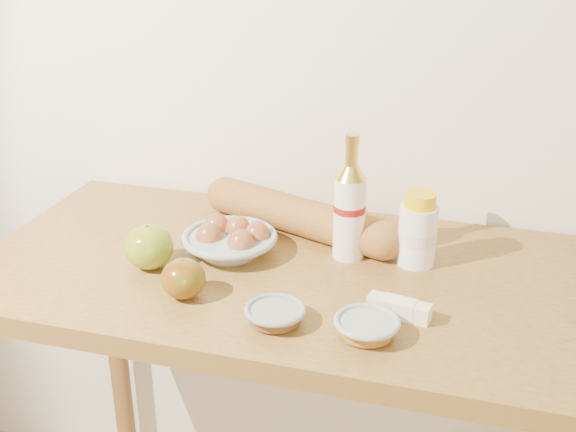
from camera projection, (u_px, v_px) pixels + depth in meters
The scene contains 11 objects.
back_wall at pixel (337, 23), 1.48m from camera, with size 3.50×0.02×2.60m, color white.
table at pixel (292, 324), 1.40m from camera, with size 1.20×0.60×0.90m.
bourbon_bottle at pixel (350, 209), 1.36m from camera, with size 0.07×0.07×0.25m.
cream_bottle at pixel (418, 231), 1.35m from camera, with size 0.09×0.09×0.14m.
egg_bowl at pixel (231, 241), 1.40m from camera, with size 0.21×0.21×0.07m.
baguette at pixel (299, 216), 1.48m from camera, with size 0.47×0.23×0.08m.
apple_yellowgreen at pixel (149, 247), 1.34m from camera, with size 0.10×0.10×0.08m.
apple_redgreen_front at pixel (183, 279), 1.24m from camera, with size 0.09×0.09×0.07m.
sugar_bowl at pixel (275, 315), 1.17m from camera, with size 0.13×0.13×0.03m.
syrup_bowl at pixel (367, 327), 1.14m from camera, with size 0.11×0.11×0.03m.
butter_stick at pixel (399, 308), 1.19m from camera, with size 0.11×0.05×0.03m.
Camera 1 is at (0.33, 0.03, 1.54)m, focal length 45.00 mm.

